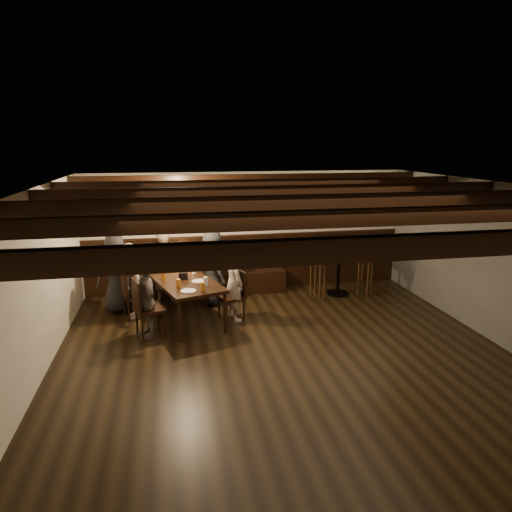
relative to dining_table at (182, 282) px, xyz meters
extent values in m
plane|color=black|center=(1.38, -1.97, -0.66)|extent=(7.00, 7.00, 0.00)
plane|color=black|center=(1.38, -1.97, 1.74)|extent=(7.00, 7.00, 0.00)
plane|color=beige|center=(1.38, 1.53, 0.54)|extent=(6.50, 0.00, 6.50)
plane|color=#51504E|center=(4.63, -1.97, 0.54)|extent=(0.00, 7.00, 7.00)
plane|color=beige|center=(-1.87, -1.97, 0.54)|extent=(0.00, 7.00, 7.00)
cube|color=black|center=(1.38, 1.49, -0.11)|extent=(6.50, 0.08, 1.10)
cube|color=black|center=(0.58, 1.23, -0.44)|extent=(3.00, 0.45, 0.45)
cube|color=black|center=(0.58, 1.43, 1.09)|extent=(0.62, 0.12, 0.72)
cube|color=black|center=(0.58, 1.36, 1.09)|extent=(0.50, 0.02, 0.58)
cube|color=black|center=(1.38, -4.87, 1.65)|extent=(6.50, 0.10, 0.16)
cube|color=black|center=(1.38, -3.71, 1.65)|extent=(6.50, 0.10, 0.16)
cube|color=black|center=(1.38, -2.55, 1.65)|extent=(6.50, 0.10, 0.16)
cube|color=black|center=(1.38, -1.39, 1.65)|extent=(6.50, 0.10, 0.16)
cube|color=black|center=(1.38, -0.23, 1.65)|extent=(6.50, 0.10, 0.16)
cube|color=black|center=(1.38, 0.93, 1.65)|extent=(6.50, 0.10, 0.16)
sphere|color=#FFE099|center=(-1.37, 0.91, 1.53)|extent=(0.07, 0.07, 0.07)
sphere|color=#FFE099|center=(0.01, 0.91, 1.53)|extent=(0.07, 0.07, 0.07)
sphere|color=#FFE099|center=(1.38, 0.91, 1.53)|extent=(0.07, 0.07, 0.07)
sphere|color=#FFE099|center=(2.76, 0.91, 1.53)|extent=(0.07, 0.07, 0.07)
sphere|color=#FFE099|center=(4.13, 0.91, 1.53)|extent=(0.07, 0.07, 0.07)
cube|color=black|center=(0.00, 0.00, 0.03)|extent=(1.41, 2.09, 0.06)
cylinder|color=black|center=(-0.08, -0.97, -0.33)|extent=(0.06, 0.06, 0.66)
cylinder|color=black|center=(-0.63, 0.75, -0.33)|extent=(0.06, 0.06, 0.66)
cylinder|color=black|center=(0.63, -0.75, -0.33)|extent=(0.06, 0.06, 0.66)
cylinder|color=black|center=(0.08, 0.97, -0.33)|extent=(0.06, 0.06, 0.66)
cube|color=black|center=(-0.80, 0.22, -0.24)|extent=(0.51, 0.51, 0.05)
cube|color=black|center=(-0.98, 0.16, 0.00)|extent=(0.16, 0.40, 0.44)
cube|color=black|center=(-0.53, -0.64, -0.22)|extent=(0.54, 0.54, 0.05)
cube|color=black|center=(-0.72, -0.70, 0.04)|extent=(0.17, 0.42, 0.47)
cube|color=black|center=(0.53, 0.64, -0.25)|extent=(0.50, 0.50, 0.05)
cube|color=black|center=(0.70, 0.69, -0.01)|extent=(0.16, 0.39, 0.43)
cube|color=black|center=(0.80, -0.22, -0.25)|extent=(0.49, 0.49, 0.05)
cube|color=black|center=(0.97, -0.16, -0.02)|extent=(0.15, 0.39, 0.43)
imported|color=#252527|center=(-1.13, 0.59, 0.05)|extent=(0.80, 0.64, 1.42)
imported|color=gray|center=(-0.32, 1.00, 0.03)|extent=(0.58, 0.47, 1.38)
imported|color=#551D22|center=(0.59, 1.13, -0.02)|extent=(0.74, 0.65, 1.28)
imported|color=gray|center=(-0.85, 0.20, 0.00)|extent=(0.72, 0.96, 1.32)
imported|color=slate|center=(-0.58, -0.66, -0.07)|extent=(0.48, 0.75, 1.18)
imported|color=#29292C|center=(0.58, 0.66, 0.04)|extent=(0.63, 0.79, 1.41)
imported|color=#B2A197|center=(0.85, -0.20, 0.00)|extent=(0.45, 0.56, 1.33)
cylinder|color=#BF7219|center=(-0.48, 0.58, 0.13)|extent=(0.07, 0.07, 0.14)
cylinder|color=#BF7219|center=(0.04, 0.70, 0.13)|extent=(0.07, 0.07, 0.14)
cylinder|color=#BF7219|center=(-0.32, 0.00, 0.13)|extent=(0.07, 0.07, 0.14)
cylinder|color=silver|center=(0.23, 0.28, 0.13)|extent=(0.07, 0.07, 0.14)
cylinder|color=#BF7219|center=(-0.07, -0.50, 0.13)|extent=(0.07, 0.07, 0.14)
cylinder|color=silver|center=(0.36, -0.46, 0.13)|extent=(0.07, 0.07, 0.14)
cylinder|color=#BF7219|center=(0.29, -0.75, 0.13)|extent=(0.07, 0.07, 0.14)
cylinder|color=white|center=(0.07, -0.71, 0.07)|extent=(0.24, 0.24, 0.01)
cylinder|color=white|center=(0.26, -0.23, 0.07)|extent=(0.24, 0.24, 0.01)
cube|color=black|center=(0.02, -0.05, 0.12)|extent=(0.15, 0.10, 0.12)
cylinder|color=beige|center=(0.02, 0.32, 0.08)|extent=(0.05, 0.05, 0.05)
cylinder|color=black|center=(3.09, 0.73, -0.64)|extent=(0.43, 0.43, 0.04)
cylinder|color=black|center=(3.09, 0.73, -0.15)|extent=(0.07, 0.07, 0.99)
cylinder|color=black|center=(3.09, 0.73, 0.37)|extent=(0.59, 0.59, 0.05)
cylinder|color=#361E11|center=(2.59, 0.53, 0.07)|extent=(0.34, 0.34, 0.05)
cube|color=#361E11|center=(2.60, 0.37, 0.25)|extent=(0.30, 0.05, 0.32)
cylinder|color=#361E11|center=(3.59, 0.58, 0.07)|extent=(0.34, 0.34, 0.05)
cube|color=#361E11|center=(3.61, 0.43, 0.25)|extent=(0.30, 0.08, 0.32)
camera|label=1|loc=(-0.17, -7.50, 2.30)|focal=32.00mm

